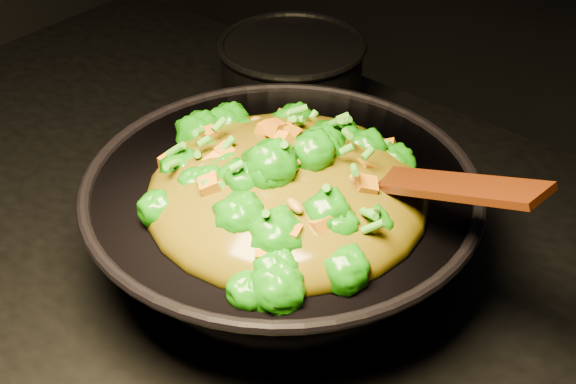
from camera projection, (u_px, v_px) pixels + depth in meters
The scene contains 4 objects.
wok at pixel (282, 227), 0.86m from camera, with size 0.40×0.40×0.11m, color black, non-canonical shape.
stir_fry at pixel (287, 159), 0.78m from camera, with size 0.29×0.29×0.10m, color #177008, non-canonical shape.
spatula at pixel (410, 182), 0.75m from camera, with size 0.28×0.04×0.01m, color #331406.
back_pot at pixel (292, 78), 1.13m from camera, with size 0.20×0.20×0.11m, color black.
Camera 1 is at (0.55, -0.48, 1.50)m, focal length 50.00 mm.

